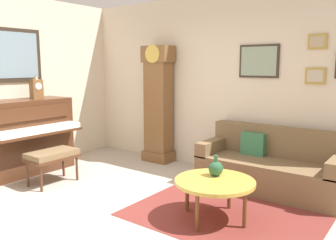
# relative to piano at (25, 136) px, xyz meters

# --- Properties ---
(ground_plane) EXTENTS (6.40, 6.00, 0.10)m
(ground_plane) POSITION_rel_piano_xyz_m (2.23, -0.34, -0.64)
(ground_plane) COLOR #B2A899
(wall_back) EXTENTS (5.30, 0.13, 2.80)m
(wall_back) POSITION_rel_piano_xyz_m (2.25, 2.06, 0.81)
(wall_back) COLOR beige
(wall_back) RESTS_ON ground_plane
(area_rug) EXTENTS (2.10, 1.50, 0.01)m
(area_rug) POSITION_rel_piano_xyz_m (3.27, 0.42, -0.59)
(area_rug) COLOR maroon
(area_rug) RESTS_ON ground_plane
(piano) EXTENTS (0.87, 1.44, 1.16)m
(piano) POSITION_rel_piano_xyz_m (0.00, 0.00, 0.00)
(piano) COLOR #4C2B19
(piano) RESTS_ON ground_plane
(piano_bench) EXTENTS (0.42, 0.70, 0.48)m
(piano_bench) POSITION_rel_piano_xyz_m (0.78, -0.06, -0.18)
(piano_bench) COLOR #4C2B19
(piano_bench) RESTS_ON ground_plane
(grandfather_clock) EXTENTS (0.52, 0.34, 2.03)m
(grandfather_clock) POSITION_rel_piano_xyz_m (1.24, 1.81, 0.37)
(grandfather_clock) COLOR brown
(grandfather_clock) RESTS_ON ground_plane
(couch) EXTENTS (1.90, 0.80, 0.84)m
(couch) POSITION_rel_piano_xyz_m (3.37, 1.59, -0.28)
(couch) COLOR brown
(couch) RESTS_ON ground_plane
(coffee_table) EXTENTS (0.88, 0.88, 0.45)m
(coffee_table) POSITION_rel_piano_xyz_m (3.23, 0.29, -0.17)
(coffee_table) COLOR gold
(coffee_table) RESTS_ON ground_plane
(mantel_clock) EXTENTS (0.13, 0.18, 0.38)m
(mantel_clock) POSITION_rel_piano_xyz_m (0.00, 0.25, 0.75)
(mantel_clock) COLOR brown
(mantel_clock) RESTS_ON piano
(green_jug) EXTENTS (0.17, 0.17, 0.24)m
(green_jug) POSITION_rel_piano_xyz_m (3.17, 0.42, -0.05)
(green_jug) COLOR #234C33
(green_jug) RESTS_ON coffee_table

